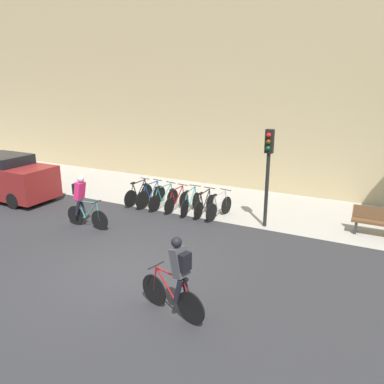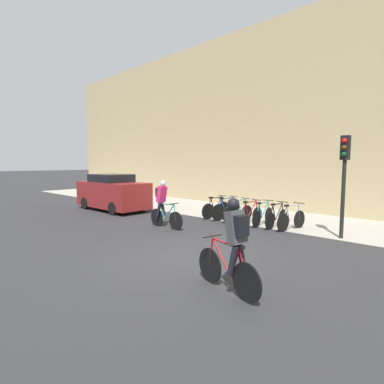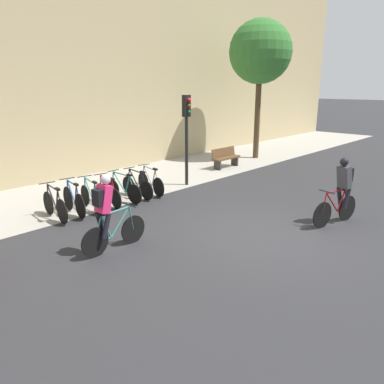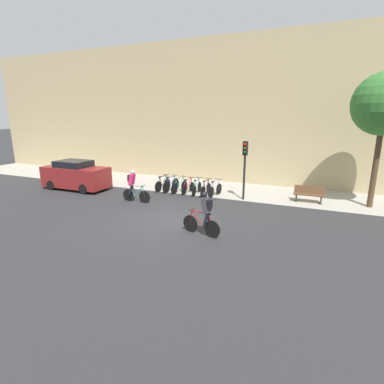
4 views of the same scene
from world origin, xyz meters
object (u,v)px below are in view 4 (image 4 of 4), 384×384
Objects in this scene: parked_bike_4 at (197,188)px; parked_bike_6 at (215,190)px; traffic_light_pole at (245,159)px; parked_bike_1 at (171,185)px; parked_car at (76,175)px; cyclist_grey at (205,213)px; parked_bike_2 at (179,186)px; bench at (309,194)px; parked_bike_5 at (206,189)px; parked_bike_0 at (163,184)px; parked_bike_3 at (188,187)px; cyclist_pink at (133,185)px.

parked_bike_6 is at bearing 0.06° from parked_bike_4.
parked_bike_1 is at bearing 179.01° from traffic_light_pole.
cyclist_grey is at bearing -21.12° from parked_car.
parked_bike_4 is at bearing -0.01° from parked_bike_2.
traffic_light_pole reaches higher than parked_bike_6.
parked_bike_2 reaches higher than bench.
parked_bike_5 reaches higher than bench.
cyclist_grey reaches higher than parked_bike_4.
parked_bike_3 is at bearing -0.03° from parked_bike_0.
parked_bike_3 is at bearing -179.98° from parked_bike_5.
parked_bike_5 is 8.45m from parked_car.
bench is (5.14, 0.78, 0.07)m from parked_bike_6.
parked_bike_2 is at bearing -0.07° from parked_bike_0.
parked_car is at bearing -162.39° from parked_bike_1.
parked_bike_5 is at bearing -172.27° from bench.
parked_car reaches higher than parked_bike_0.
cyclist_grey is at bearing -52.58° from parked_bike_1.
parked_bike_4 reaches higher than parked_bike_3.
traffic_light_pole is (4.05, -0.08, 1.89)m from parked_bike_2.
parked_bike_6 reaches higher than parked_bike_2.
cyclist_pink is 4.31m from parked_bike_5.
parked_car reaches higher than cyclist_grey.
parked_bike_6 is 1.04× the size of bench.
cyclist_pink reaches higher than parked_bike_6.
traffic_light_pole is at bearing -165.97° from bench.
traffic_light_pole is at bearing -0.99° from parked_bike_1.
parked_bike_3 is 7.32m from parked_car.
cyclist_grey reaches higher than bench.
parked_bike_3 is 1.17m from parked_bike_5.
parked_bike_2 is at bearing -174.05° from bench.
parked_bike_2 is (1.41, 2.88, -0.56)m from cyclist_pink.
parked_bike_6 is (-1.59, 5.88, -0.55)m from cyclist_grey.
parked_bike_1 is 4.99m from traffic_light_pole.
parked_bike_1 is 1.05× the size of bench.
bench is at bearing 7.73° from parked_bike_5.
parked_car is at bearing -168.02° from parked_bike_6.
parked_bike_1 is 1.06× the size of parked_bike_3.
cyclist_pink is 1.07× the size of parked_bike_1.
cyclist_pink reaches higher than parked_bike_4.
traffic_light_pole is at bearing -1.29° from parked_bike_3.
parked_bike_6 is 9.01m from parked_car.
parked_bike_4 reaches higher than parked_bike_2.
traffic_light_pole reaches higher than cyclist_pink.
parked_bike_4 is 1.06× the size of parked_bike_5.
parked_bike_2 is 6.76m from parked_car.
traffic_light_pole is (2.30, -0.08, 1.89)m from parked_bike_5.
parked_bike_5 is at bearing 42.46° from cyclist_pink.
cyclist_grey is 1.11× the size of parked_bike_5.
parked_bike_0 reaches higher than bench.
parked_bike_1 reaches higher than parked_bike_3.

